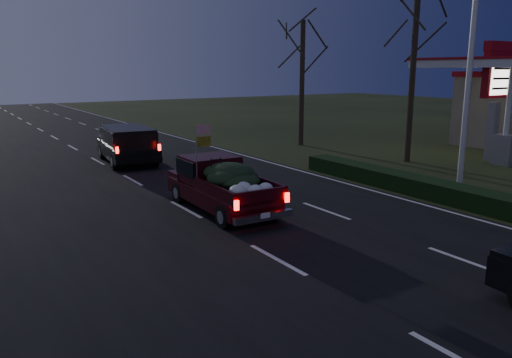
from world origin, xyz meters
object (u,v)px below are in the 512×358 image
light_pole (473,35)px  lead_suv (127,141)px  pickup_truck (221,182)px  gas_price_pylon (497,81)px

light_pole → lead_suv: (-8.39, 11.77, -4.44)m
light_pole → pickup_truck: light_pole is taller
light_pole → gas_price_pylon: (6.50, 2.99, -1.71)m
pickup_truck → lead_suv: (0.17, 9.40, 0.14)m
light_pole → pickup_truck: size_ratio=1.95×
light_pole → lead_suv: 15.12m
light_pole → gas_price_pylon: size_ratio=1.64×
lead_suv → light_pole: bearing=-48.1°
pickup_truck → lead_suv: pickup_truck is taller
gas_price_pylon → pickup_truck: bearing=-177.6°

